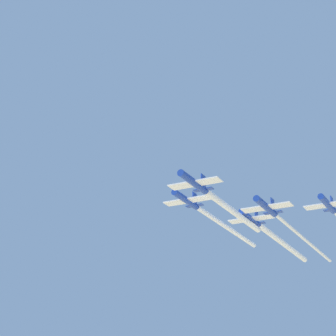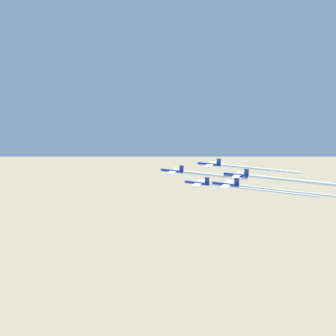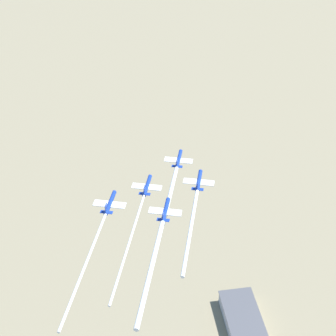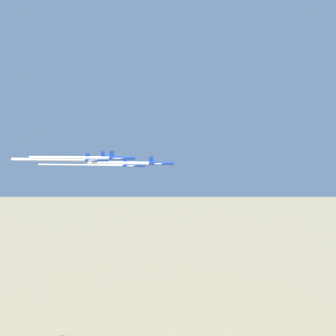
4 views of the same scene
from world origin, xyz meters
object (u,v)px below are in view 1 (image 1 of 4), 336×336
Objects in this scene: jet_2 at (187,200)px; jet_4 at (251,219)px; jet_3 at (328,204)px; jet_0 at (194,183)px; jet_1 at (266,207)px.

jet_4 is at bearing -120.47° from jet_2.
jet_3 is 1.00× the size of jet_4.
jet_0 is at bearing 59.53° from jet_3.
jet_3 reaches higher than jet_4.
jet_2 is at bearing -59.53° from jet_0.
jet_0 is at bearing 59.53° from jet_1.
jet_4 is at bearing -90.00° from jet_0.
jet_2 is 30.94m from jet_3.
jet_2 is (-17.23, -4.02, 2.61)m from jet_0.
jet_2 reaches higher than jet_3.
jet_4 is at bearing 0.00° from jet_3.
jet_1 is 18.45m from jet_2.
jet_2 reaches higher than jet_1.
jet_1 is 1.00× the size of jet_3.
jet_0 is 1.00× the size of jet_3.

